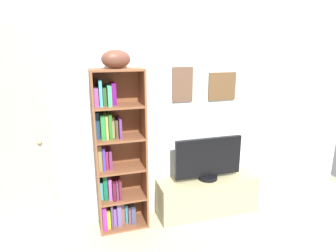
{
  "coord_description": "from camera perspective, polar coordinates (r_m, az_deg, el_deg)",
  "views": [
    {
      "loc": [
        -0.91,
        -1.75,
        1.85
      ],
      "look_at": [
        -0.1,
        0.85,
        1.1
      ],
      "focal_mm": 30.31,
      "sensor_mm": 36.0,
      "label": 1
    }
  ],
  "objects": [
    {
      "name": "back_wall",
      "position": [
        3.08,
        0.36,
        4.64
      ],
      "size": [
        4.8,
        0.08,
        2.54
      ],
      "color": "silver",
      "rests_on": "ground"
    },
    {
      "name": "bookshelf",
      "position": [
        2.96,
        -10.56,
        -6.49
      ],
      "size": [
        0.5,
        0.3,
        1.66
      ],
      "color": "brown",
      "rests_on": "ground"
    },
    {
      "name": "football",
      "position": [
        2.73,
        -10.39,
        13.09
      ],
      "size": [
        0.32,
        0.24,
        0.17
      ],
      "primitive_type": "ellipsoid",
      "rotation": [
        0.0,
        0.0,
        0.25
      ],
      "color": "brown",
      "rests_on": "bookshelf"
    },
    {
      "name": "tv_stand",
      "position": [
        3.4,
        7.85,
        -13.62
      ],
      "size": [
        1.14,
        0.35,
        0.41
      ],
      "color": "tan",
      "rests_on": "ground"
    },
    {
      "name": "television",
      "position": [
        3.21,
        8.14,
        -6.61
      ],
      "size": [
        0.78,
        0.22,
        0.48
      ],
      "color": "black",
      "rests_on": "tv_stand"
    },
    {
      "name": "door",
      "position": [
        3.03,
        -30.01,
        -2.36
      ],
      "size": [
        0.78,
        0.09,
        2.06
      ],
      "color": "#B4AD96",
      "rests_on": "ground"
    }
  ]
}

